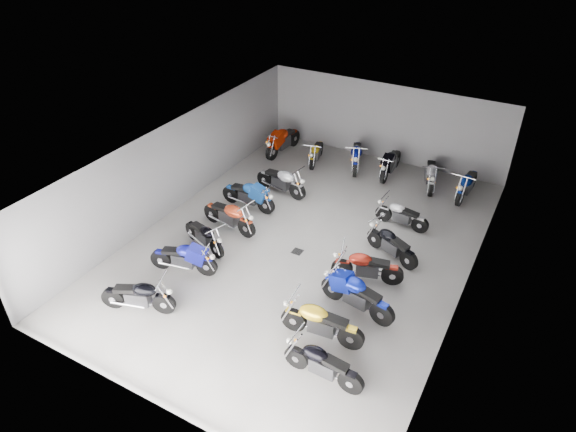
# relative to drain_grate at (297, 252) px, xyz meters

# --- Properties ---
(ground) EXTENTS (14.00, 14.00, 0.00)m
(ground) POSITION_rel_drain_grate_xyz_m (0.00, 0.50, -0.01)
(ground) COLOR #A09E98
(ground) RESTS_ON ground
(wall_back) EXTENTS (10.00, 0.10, 3.20)m
(wall_back) POSITION_rel_drain_grate_xyz_m (0.00, 7.50, 1.59)
(wall_back) COLOR slate
(wall_back) RESTS_ON ground
(wall_left) EXTENTS (0.10, 14.00, 3.20)m
(wall_left) POSITION_rel_drain_grate_xyz_m (-5.00, 0.50, 1.59)
(wall_left) COLOR slate
(wall_left) RESTS_ON ground
(wall_right) EXTENTS (0.10, 14.00, 3.20)m
(wall_right) POSITION_rel_drain_grate_xyz_m (5.00, 0.50, 1.59)
(wall_right) COLOR slate
(wall_right) RESTS_ON ground
(ceiling) EXTENTS (10.00, 14.00, 0.04)m
(ceiling) POSITION_rel_drain_grate_xyz_m (0.00, 0.50, 3.21)
(ceiling) COLOR black
(ceiling) RESTS_ON wall_back
(drain_grate) EXTENTS (0.32, 0.32, 0.01)m
(drain_grate) POSITION_rel_drain_grate_xyz_m (0.00, 0.00, 0.00)
(drain_grate) COLOR black
(drain_grate) RESTS_ON ground
(motorcycle_left_a) EXTENTS (2.00, 0.84, 0.92)m
(motorcycle_left_a) POSITION_rel_drain_grate_xyz_m (-2.49, -4.37, 0.49)
(motorcycle_left_a) COLOR black
(motorcycle_left_a) RESTS_ON ground
(motorcycle_left_b) EXTENTS (2.05, 0.69, 0.92)m
(motorcycle_left_b) POSITION_rel_drain_grate_xyz_m (-2.47, -2.47, 0.50)
(motorcycle_left_b) COLOR black
(motorcycle_left_b) RESTS_ON ground
(motorcycle_left_c) EXTENTS (1.89, 0.74, 0.86)m
(motorcycle_left_c) POSITION_rel_drain_grate_xyz_m (-2.66, -1.23, 0.46)
(motorcycle_left_c) COLOR black
(motorcycle_left_c) RESTS_ON ground
(motorcycle_left_d) EXTENTS (2.19, 0.52, 0.96)m
(motorcycle_left_d) POSITION_rel_drain_grate_xyz_m (-2.56, 0.03, 0.52)
(motorcycle_left_d) COLOR black
(motorcycle_left_d) RESTS_ON ground
(motorcycle_left_e) EXTENTS (2.16, 0.43, 0.95)m
(motorcycle_left_e) POSITION_rel_drain_grate_xyz_m (-2.74, 1.47, 0.51)
(motorcycle_left_e) COLOR black
(motorcycle_left_e) RESTS_ON ground
(motorcycle_left_f) EXTENTS (2.18, 0.53, 0.96)m
(motorcycle_left_f) POSITION_rel_drain_grate_xyz_m (-2.23, 2.92, 0.52)
(motorcycle_left_f) COLOR black
(motorcycle_left_f) RESTS_ON ground
(motorcycle_right_a) EXTENTS (2.04, 0.41, 0.90)m
(motorcycle_right_a) POSITION_rel_drain_grate_xyz_m (2.81, -4.06, 0.48)
(motorcycle_right_a) COLOR black
(motorcycle_right_a) RESTS_ON ground
(motorcycle_right_b) EXTENTS (2.22, 0.49, 0.97)m
(motorcycle_right_b) POSITION_rel_drain_grate_xyz_m (2.23, -2.92, 0.53)
(motorcycle_right_b) COLOR black
(motorcycle_right_b) RESTS_ON ground
(motorcycle_right_c) EXTENTS (2.26, 0.62, 1.00)m
(motorcycle_right_c) POSITION_rel_drain_grate_xyz_m (2.60, -1.54, 0.54)
(motorcycle_right_c) COLOR black
(motorcycle_right_c) RESTS_ON ground
(motorcycle_right_d) EXTENTS (2.04, 0.76, 0.92)m
(motorcycle_right_d) POSITION_rel_drain_grate_xyz_m (2.39, -0.26, 0.50)
(motorcycle_right_d) COLOR black
(motorcycle_right_d) RESTS_ON ground
(motorcycle_right_e) EXTENTS (1.89, 0.91, 0.88)m
(motorcycle_right_e) POSITION_rel_drain_grate_xyz_m (2.63, 1.18, 0.47)
(motorcycle_right_e) COLOR black
(motorcycle_right_e) RESTS_ON ground
(motorcycle_right_f) EXTENTS (1.88, 0.39, 0.82)m
(motorcycle_right_f) POSITION_rel_drain_grate_xyz_m (2.36, 2.96, 0.44)
(motorcycle_right_f) COLOR black
(motorcycle_right_f) RESTS_ON ground
(motorcycle_back_a) EXTENTS (0.52, 2.37, 1.04)m
(motorcycle_back_a) POSITION_rel_drain_grate_xyz_m (-3.88, 5.91, 0.56)
(motorcycle_back_a) COLOR black
(motorcycle_back_a) RESTS_ON ground
(motorcycle_back_b) EXTENTS (0.57, 1.90, 0.84)m
(motorcycle_back_b) POSITION_rel_drain_grate_xyz_m (-2.22, 5.79, 0.45)
(motorcycle_back_b) COLOR black
(motorcycle_back_b) RESTS_ON ground
(motorcycle_back_c) EXTENTS (0.90, 2.17, 0.99)m
(motorcycle_back_c) POSITION_rel_drain_grate_xyz_m (-0.61, 6.18, 0.53)
(motorcycle_back_c) COLOR black
(motorcycle_back_c) RESTS_ON ground
(motorcycle_back_d) EXTENTS (0.44, 2.18, 0.96)m
(motorcycle_back_d) POSITION_rel_drain_grate_xyz_m (0.81, 6.25, 0.52)
(motorcycle_back_d) COLOR black
(motorcycle_back_d) RESTS_ON ground
(motorcycle_back_e) EXTENTS (0.77, 2.12, 0.95)m
(motorcycle_back_e) POSITION_rel_drain_grate_xyz_m (2.45, 6.12, 0.51)
(motorcycle_back_e) COLOR black
(motorcycle_back_e) RESTS_ON ground
(motorcycle_back_f) EXTENTS (0.46, 2.16, 0.95)m
(motorcycle_back_f) POSITION_rel_drain_grate_xyz_m (3.83, 5.98, 0.51)
(motorcycle_back_f) COLOR black
(motorcycle_back_f) RESTS_ON ground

